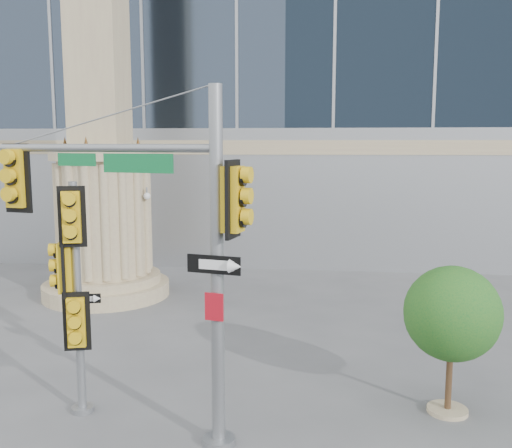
# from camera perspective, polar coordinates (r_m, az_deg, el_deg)

# --- Properties ---
(ground) EXTENTS (120.00, 120.00, 0.00)m
(ground) POSITION_cam_1_polar(r_m,az_deg,el_deg) (11.46, -1.70, -19.88)
(ground) COLOR #545456
(ground) RESTS_ON ground
(monument) EXTENTS (4.40, 4.40, 16.60)m
(monument) POSITION_cam_1_polar(r_m,az_deg,el_deg) (20.42, -15.24, 8.20)
(monument) COLOR tan
(monument) RESTS_ON ground
(main_signal_pole) EXTENTS (4.85, 1.48, 6.34)m
(main_signal_pole) POSITION_cam_1_polar(r_m,az_deg,el_deg) (10.23, -9.88, -0.13)
(main_signal_pole) COLOR slate
(main_signal_pole) RESTS_ON ground
(secondary_signal_pole) EXTENTS (0.86, 0.62, 4.65)m
(secondary_signal_pole) POSITION_cam_1_polar(r_m,az_deg,el_deg) (11.63, -17.81, -5.45)
(secondary_signal_pole) COLOR slate
(secondary_signal_pole) RESTS_ON ground
(street_tree) EXTENTS (1.93, 1.88, 3.00)m
(street_tree) POSITION_cam_1_polar(r_m,az_deg,el_deg) (12.01, 19.16, -8.81)
(street_tree) COLOR tan
(street_tree) RESTS_ON ground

